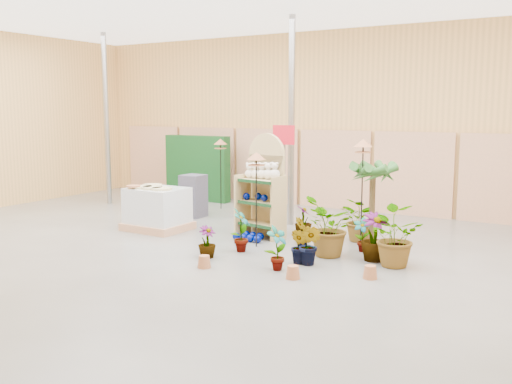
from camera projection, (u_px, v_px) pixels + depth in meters
The scene contains 25 objects.
room at pixel (224, 127), 10.09m from camera, with size 15.20×12.10×4.70m.
display_shelf at pixel (264, 190), 11.31m from camera, with size 0.94×0.68×2.06m.
teddy_bears at pixel (263, 172), 11.16m from camera, with size 0.77×0.21×0.34m.
gazing_balls_shelf at pixel (261, 197), 11.24m from camera, with size 0.76×0.26×0.14m.
gazing_balls_floor at pixel (249, 237), 11.06m from camera, with size 0.63×0.39×0.15m.
pallet_stack at pixel (157, 209), 12.01m from camera, with size 1.27×1.07×0.93m.
charcoal_planters at pixel (193, 196), 13.44m from camera, with size 0.50×0.50×1.00m.
trellis_stock at pixel (197, 168), 15.86m from camera, with size 2.00×0.30×1.80m, color #0E3C16.
offer_sign at pixel (284, 156), 11.90m from camera, with size 0.50×0.08×2.20m.
bird_table_front at pixel (256, 159), 10.35m from camera, with size 0.34×0.34×1.76m.
bird_table_right at pixel (363, 147), 10.30m from camera, with size 0.34×0.34×2.00m.
bird_table_back at pixel (220, 144), 14.38m from camera, with size 0.34×0.34×1.79m.
palm at pixel (373, 170), 10.36m from camera, with size 0.70×0.70×1.68m.
potted_plant_0 at pixel (241, 230), 10.14m from camera, with size 0.42×0.29×0.80m, color #295E23.
potted_plant_1 at pixel (300, 246), 9.36m from camera, with size 0.33×0.27×0.60m, color #295E23.
potted_plant_2 at pixel (330, 227), 9.78m from camera, with size 0.94×0.82×1.05m, color #295E23.
potted_plant_3 at pixel (374, 237), 9.55m from camera, with size 0.46×0.46×0.81m, color #295E23.
potted_plant_4 at pixel (362, 235), 10.18m from camera, with size 0.32×0.22×0.61m, color #295E23.
potted_plant_5 at pixel (302, 231), 10.60m from camera, with size 0.31×0.25×0.56m, color #295E23.
potted_plant_6 at pixel (361, 220), 10.93m from camera, with size 0.76×0.66×0.85m, color #295E23.
potted_plant_7 at pixel (207, 242), 9.77m from camera, with size 0.31×0.31×0.55m, color #295E23.
potted_plant_8 at pixel (277, 248), 8.98m from camera, with size 0.38×0.26×0.72m, color #295E23.
potted_plant_9 at pixel (310, 245), 9.28m from camera, with size 0.37×0.30×0.68m, color #295E23.
potted_plant_10 at pixel (392, 237), 9.21m from camera, with size 0.87×0.76×0.97m, color #295E23.
potted_plant_11 at pixel (303, 221), 11.45m from camera, with size 0.34×0.34×0.61m, color #295E23.
Camera 1 is at (5.67, -7.53, 2.54)m, focal length 40.00 mm.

